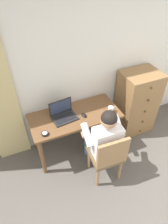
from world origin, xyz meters
TOP-DOWN VIEW (x-y plane):
  - wall_back at (0.00, 2.20)m, footprint 4.80×0.05m
  - desk at (-0.26, 1.83)m, footprint 1.30×0.60m
  - dresser at (0.88, 1.90)m, footprint 0.59×0.51m
  - chair at (-0.06, 1.17)m, footprint 0.44×0.42m
  - person_seated at (-0.05, 1.36)m, footprint 0.54×0.60m
  - laptop at (-0.42, 1.86)m, footprint 0.37×0.29m
  - computer_mouse at (-0.15, 1.76)m, footprint 0.07×0.11m
  - desk_clock at (-0.75, 1.63)m, footprint 0.09×0.09m
  - coffee_mug at (0.24, 1.69)m, footprint 0.12×0.08m

SIDE VIEW (x-z plane):
  - chair at x=-0.06m, z-range 0.05..0.92m
  - dresser at x=0.88m, z-range 0.00..1.12m
  - desk at x=-0.26m, z-range 0.26..1.00m
  - person_seated at x=-0.05m, z-range 0.07..1.27m
  - desk_clock at x=-0.75m, z-range 0.74..0.77m
  - computer_mouse at x=-0.15m, z-range 0.74..0.77m
  - coffee_mug at x=0.24m, z-range 0.74..0.84m
  - laptop at x=-0.42m, z-range 0.67..0.91m
  - wall_back at x=0.00m, z-range 0.00..2.50m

